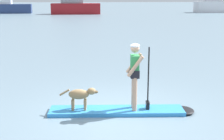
{
  "coord_description": "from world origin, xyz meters",
  "views": [
    {
      "loc": [
        -1.01,
        -7.43,
        2.9
      ],
      "look_at": [
        0.0,
        1.0,
        0.9
      ],
      "focal_mm": 49.37,
      "sensor_mm": 36.0,
      "label": 1
    }
  ],
  "objects": [
    {
      "name": "dog",
      "position": [
        -0.91,
        0.09,
        0.48
      ],
      "size": [
        0.99,
        0.27,
        0.57
      ],
      "color": "#997A51",
      "rests_on": "paddleboard"
    },
    {
      "name": "moored_boat_port",
      "position": [
        27.02,
        52.11,
        1.67
      ],
      "size": [
        8.68,
        3.8,
        9.57
      ],
      "color": "white",
      "rests_on": "ground_plane"
    },
    {
      "name": "ground_plane",
      "position": [
        0.0,
        0.0,
        0.0
      ],
      "size": [
        400.0,
        400.0,
        0.0
      ],
      "primitive_type": "plane",
      "color": "slate"
    },
    {
      "name": "paddleboard",
      "position": [
        0.23,
        -0.02,
        0.05
      ],
      "size": [
        3.78,
        1.0,
        0.1
      ],
      "color": "#338CD8",
      "rests_on": "ground_plane"
    },
    {
      "name": "moored_boat_outer",
      "position": [
        -0.93,
        49.53,
        1.65
      ],
      "size": [
        8.72,
        3.65,
        5.05
      ],
      "color": "maroon",
      "rests_on": "ground_plane"
    },
    {
      "name": "moored_boat_starboard",
      "position": [
        -14.45,
        53.66,
        1.29
      ],
      "size": [
        10.42,
        3.42,
        11.85
      ],
      "color": "navy",
      "rests_on": "ground_plane"
    },
    {
      "name": "person_paddler",
      "position": [
        0.46,
        -0.05,
        1.09
      ],
      "size": [
        0.63,
        0.51,
        1.7
      ],
      "color": "tan",
      "rests_on": "paddleboard"
    }
  ]
}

